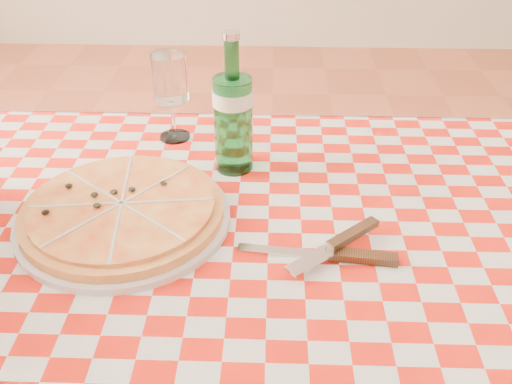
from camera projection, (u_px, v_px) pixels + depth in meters
dining_table at (267, 295)px, 0.91m from camera, size 1.20×0.80×0.75m
tablecloth at (268, 249)px, 0.86m from camera, size 1.30×0.90×0.01m
pizza_plate at (123, 210)px, 0.90m from camera, size 0.38×0.38×0.04m
water_bottle at (233, 104)px, 0.98m from camera, size 0.08×0.08×0.25m
wine_glass at (171, 98)px, 1.10m from camera, size 0.08×0.08×0.17m
cutlery at (329, 250)px, 0.83m from camera, size 0.31×0.29×0.03m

